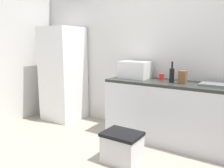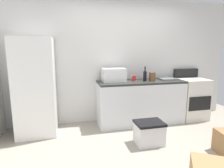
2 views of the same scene
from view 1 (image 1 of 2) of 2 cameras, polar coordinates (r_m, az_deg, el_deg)
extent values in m
cube|color=silver|center=(3.87, 11.23, 7.50)|extent=(5.00, 0.10, 2.60)
cube|color=silver|center=(3.58, 13.09, -6.90)|extent=(1.80, 0.60, 0.86)
cube|color=#2D302B|center=(3.48, 13.38, 0.21)|extent=(1.80, 0.60, 0.04)
cube|color=white|center=(4.56, -11.85, 2.46)|extent=(0.68, 0.66, 1.75)
cube|color=white|center=(3.75, 5.71, 3.52)|extent=(0.46, 0.34, 0.27)
cube|color=slate|center=(3.37, 23.95, -0.09)|extent=(0.36, 0.32, 0.03)
cylinder|color=black|center=(3.42, 14.45, 2.03)|extent=(0.07, 0.07, 0.20)
cylinder|color=black|center=(3.40, 14.56, 4.53)|extent=(0.03, 0.03, 0.10)
cylinder|color=red|center=(3.60, 12.10, 1.70)|extent=(0.08, 0.08, 0.10)
cube|color=brown|center=(3.36, 16.91, 1.60)|extent=(0.10, 0.10, 0.18)
cube|color=silver|center=(2.97, 2.47, -15.60)|extent=(0.44, 0.34, 0.34)
cube|color=black|center=(2.90, 2.50, -12.20)|extent=(0.46, 0.36, 0.04)
camera|label=2|loc=(2.67, -65.96, 5.99)|focal=30.42mm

